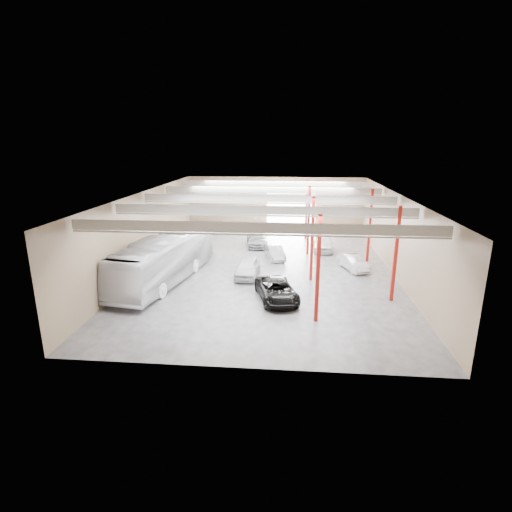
% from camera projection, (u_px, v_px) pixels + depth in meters
% --- Properties ---
extents(depot_shell, '(22.12, 32.12, 7.06)m').
position_uv_depth(depot_shell, '(269.00, 216.00, 34.94)').
color(depot_shell, '#3F3F43').
rests_on(depot_shell, ground).
extents(coach_bus, '(5.41, 14.09, 3.83)m').
position_uv_depth(coach_bus, '(165.00, 259.00, 32.93)').
color(coach_bus, silver).
rests_on(coach_bus, ground).
extents(black_sedan, '(3.86, 5.92, 1.51)m').
position_uv_depth(black_sedan, '(277.00, 290.00, 29.16)').
color(black_sedan, black).
rests_on(black_sedan, ground).
extents(car_row_a, '(2.01, 4.73, 1.60)m').
position_uv_depth(car_row_a, '(248.00, 267.00, 34.36)').
color(car_row_a, silver).
rests_on(car_row_a, ground).
extents(car_row_b, '(2.43, 4.25, 1.32)m').
position_uv_depth(car_row_b, '(275.00, 252.00, 39.51)').
color(car_row_b, '#B1B1B6').
rests_on(car_row_b, ground).
extents(car_row_c, '(2.90, 5.66, 1.57)m').
position_uv_depth(car_row_c, '(257.00, 238.00, 44.64)').
color(car_row_c, gray).
rests_on(car_row_c, ground).
extents(car_right_near, '(2.69, 4.31, 1.34)m').
position_uv_depth(car_right_near, '(353.00, 262.00, 36.16)').
color(car_right_near, silver).
rests_on(car_right_near, ground).
extents(car_right_far, '(2.13, 4.98, 1.68)m').
position_uv_depth(car_right_far, '(323.00, 243.00, 42.57)').
color(car_right_far, white).
rests_on(car_right_far, ground).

